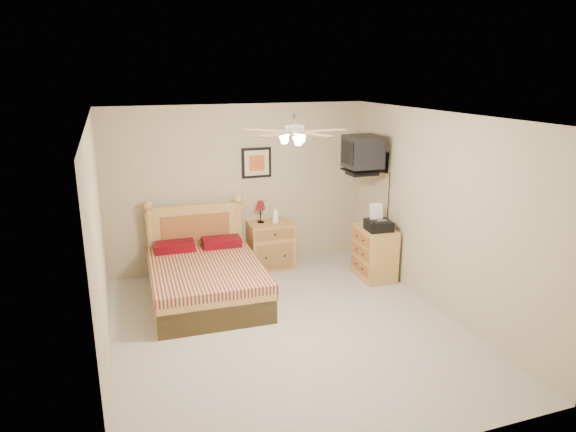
{
  "coord_description": "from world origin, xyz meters",
  "views": [
    {
      "loc": [
        -1.81,
        -5.2,
        2.96
      ],
      "look_at": [
        0.31,
        0.9,
        1.13
      ],
      "focal_mm": 32.0,
      "sensor_mm": 36.0,
      "label": 1
    }
  ],
  "objects": [
    {
      "name": "magazine_lower",
      "position": [
        1.74,
        1.34,
        0.78
      ],
      "size": [
        0.25,
        0.31,
        0.03
      ],
      "primitive_type": "imported",
      "rotation": [
        0.0,
        0.0,
        0.16
      ],
      "color": "tan",
      "rests_on": "dresser"
    },
    {
      "name": "wall_tv",
      "position": [
        1.75,
        1.34,
        1.81
      ],
      "size": [
        0.56,
        0.46,
        0.58
      ],
      "primitive_type": null,
      "color": "black",
      "rests_on": "wall_right"
    },
    {
      "name": "table_lamp",
      "position": [
        0.27,
        2.07,
        0.89
      ],
      "size": [
        0.24,
        0.24,
        0.34
      ],
      "primitive_type": null,
      "rotation": [
        0.0,
        0.0,
        0.36
      ],
      "color": "maroon",
      "rests_on": "nightstand"
    },
    {
      "name": "ceiling_fan",
      "position": [
        0.0,
        -0.2,
        2.36
      ],
      "size": [
        1.14,
        1.14,
        0.28
      ],
      "primitive_type": null,
      "color": "silver",
      "rests_on": "ceiling"
    },
    {
      "name": "bed",
      "position": [
        -0.76,
        1.12,
        0.6
      ],
      "size": [
        1.47,
        1.9,
        1.2
      ],
      "primitive_type": null,
      "rotation": [
        0.0,
        0.0,
        -0.03
      ],
      "color": "tan",
      "rests_on": "ground"
    },
    {
      "name": "wall_left",
      "position": [
        -2.0,
        0.0,
        1.25
      ],
      "size": [
        0.04,
        4.5,
        2.5
      ],
      "primitive_type": "cube",
      "color": "tan",
      "rests_on": "ground"
    },
    {
      "name": "magazine_upper",
      "position": [
        1.73,
        1.36,
        0.81
      ],
      "size": [
        0.21,
        0.27,
        0.02
      ],
      "primitive_type": "imported",
      "rotation": [
        0.0,
        0.0,
        0.13
      ],
      "color": "gray",
      "rests_on": "magazine_lower"
    },
    {
      "name": "wall_back",
      "position": [
        0.0,
        2.25,
        1.25
      ],
      "size": [
        4.0,
        0.04,
        2.5
      ],
      "primitive_type": "cube",
      "color": "tan",
      "rests_on": "ground"
    },
    {
      "name": "dresser",
      "position": [
        1.73,
        1.09,
        0.39
      ],
      "size": [
        0.48,
        0.67,
        0.77
      ],
      "primitive_type": "cube",
      "rotation": [
        0.0,
        0.0,
        -0.04
      ],
      "color": "#A37733",
      "rests_on": "ground"
    },
    {
      "name": "wall_right",
      "position": [
        2.0,
        0.0,
        1.25
      ],
      "size": [
        0.04,
        4.5,
        2.5
      ],
      "primitive_type": "cube",
      "color": "tan",
      "rests_on": "ground"
    },
    {
      "name": "ceiling",
      "position": [
        0.0,
        0.0,
        2.5
      ],
      "size": [
        4.0,
        4.5,
        0.04
      ],
      "primitive_type": "cube",
      "color": "white",
      "rests_on": "ground"
    },
    {
      "name": "floor",
      "position": [
        0.0,
        0.0,
        0.0
      ],
      "size": [
        4.5,
        4.5,
        0.0
      ],
      "primitive_type": "plane",
      "color": "#A7A297",
      "rests_on": "ground"
    },
    {
      "name": "framed_picture",
      "position": [
        0.27,
        2.23,
        1.62
      ],
      "size": [
        0.46,
        0.04,
        0.46
      ],
      "primitive_type": "cube",
      "color": "black",
      "rests_on": "wall_back"
    },
    {
      "name": "wall_front",
      "position": [
        0.0,
        -2.25,
        1.25
      ],
      "size": [
        4.0,
        0.04,
        2.5
      ],
      "primitive_type": "cube",
      "color": "tan",
      "rests_on": "ground"
    },
    {
      "name": "fax_machine",
      "position": [
        1.71,
        0.97,
        0.95
      ],
      "size": [
        0.38,
        0.4,
        0.37
      ],
      "primitive_type": null,
      "rotation": [
        0.0,
        0.0,
        -0.1
      ],
      "color": "black",
      "rests_on": "dresser"
    },
    {
      "name": "nightstand",
      "position": [
        0.41,
        2.0,
        0.36
      ],
      "size": [
        0.68,
        0.52,
        0.72
      ],
      "primitive_type": "cube",
      "rotation": [
        0.0,
        0.0,
        -0.03
      ],
      "color": "#AE6D3F",
      "rests_on": "ground"
    },
    {
      "name": "lotion_bottle",
      "position": [
        0.48,
        1.96,
        0.85
      ],
      "size": [
        0.11,
        0.11,
        0.26
      ],
      "primitive_type": "imported",
      "rotation": [
        0.0,
        0.0,
        0.15
      ],
      "color": "white",
      "rests_on": "nightstand"
    }
  ]
}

